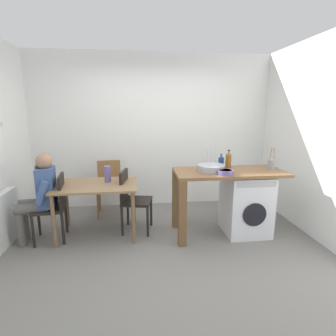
{
  "coord_description": "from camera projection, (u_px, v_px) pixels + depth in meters",
  "views": [
    {
      "loc": [
        -0.29,
        -3.09,
        1.75
      ],
      "look_at": [
        0.13,
        0.45,
        0.96
      ],
      "focal_mm": 28.52,
      "sensor_mm": 36.0,
      "label": 1
    }
  ],
  "objects": [
    {
      "name": "kitchen_counter",
      "position": [
        214.0,
        182.0,
        3.67
      ],
      "size": [
        1.5,
        0.68,
        0.92
      ],
      "color": "brown",
      "rests_on": "ground_plane"
    },
    {
      "name": "mixing_bowl",
      "position": [
        225.0,
        172.0,
        3.45
      ],
      "size": [
        0.21,
        0.21,
        0.06
      ],
      "color": "slate",
      "rests_on": "kitchen_counter"
    },
    {
      "name": "utensil_crock",
      "position": [
        272.0,
        164.0,
        3.77
      ],
      "size": [
        0.11,
        0.11,
        0.3
      ],
      "color": "gray",
      "rests_on": "kitchen_counter"
    },
    {
      "name": "wall_back",
      "position": [
        153.0,
        131.0,
        4.81
      ],
      "size": [
        4.6,
        0.1,
        2.7
      ],
      "primitive_type": "cube",
      "color": "white",
      "rests_on": "ground_plane"
    },
    {
      "name": "tap",
      "position": [
        208.0,
        159.0,
        3.78
      ],
      "size": [
        0.02,
        0.02,
        0.28
      ],
      "primitive_type": "cylinder",
      "color": "#B2B2B7",
      "rests_on": "kitchen_counter"
    },
    {
      "name": "sink_basin",
      "position": [
        211.0,
        168.0,
        3.62
      ],
      "size": [
        0.38,
        0.38,
        0.09
      ],
      "primitive_type": "cylinder",
      "color": "#9EA0A5",
      "rests_on": "kitchen_counter"
    },
    {
      "name": "dining_table",
      "position": [
        97.0,
        191.0,
        3.69
      ],
      "size": [
        1.1,
        0.76,
        0.74
      ],
      "color": "olive",
      "rests_on": "ground_plane"
    },
    {
      "name": "wall_counter_side",
      "position": [
        332.0,
        141.0,
        3.36
      ],
      "size": [
        0.1,
        3.8,
        2.7
      ],
      "primitive_type": "cube",
      "color": "white",
      "rests_on": "ground_plane"
    },
    {
      "name": "washing_machine",
      "position": [
        246.0,
        204.0,
        3.8
      ],
      "size": [
        0.6,
        0.61,
        0.86
      ],
      "color": "silver",
      "rests_on": "ground_plane"
    },
    {
      "name": "vase",
      "position": [
        108.0,
        174.0,
        3.75
      ],
      "size": [
        0.09,
        0.09,
        0.23
      ],
      "primitive_type": "cylinder",
      "color": "slate",
      "rests_on": "dining_table"
    },
    {
      "name": "chair_opposite",
      "position": [
        132.0,
        197.0,
        3.83
      ],
      "size": [
        0.47,
        0.47,
        0.9
      ],
      "rotation": [
        0.0,
        0.0,
        -1.76
      ],
      "color": "black",
      "rests_on": "ground_plane"
    },
    {
      "name": "chair_spare_by_wall",
      "position": [
        109.0,
        185.0,
        4.48
      ],
      "size": [
        0.43,
        0.43,
        0.9
      ],
      "rotation": [
        0.0,
        0.0,
        3.21
      ],
      "color": "olive",
      "rests_on": "ground_plane"
    },
    {
      "name": "radiator",
      "position": [
        2.0,
        222.0,
        3.39
      ],
      "size": [
        0.1,
        0.8,
        0.7
      ],
      "primitive_type": "cube",
      "color": "white",
      "rests_on": "ground_plane"
    },
    {
      "name": "seated_person",
      "position": [
        40.0,
        193.0,
        3.49
      ],
      "size": [
        0.53,
        0.53,
        1.2
      ],
      "rotation": [
        0.0,
        0.0,
        1.7
      ],
      "color": "#595651",
      "rests_on": "ground_plane"
    },
    {
      "name": "scissors",
      "position": [
        228.0,
        172.0,
        3.56
      ],
      "size": [
        0.15,
        0.06,
        0.01
      ],
      "color": "#B2B2B7",
      "rests_on": "kitchen_counter"
    },
    {
      "name": "chair_person_seat",
      "position": [
        54.0,
        204.0,
        3.57
      ],
      "size": [
        0.45,
        0.45,
        0.9
      ],
      "rotation": [
        0.0,
        0.0,
        1.7
      ],
      "color": "black",
      "rests_on": "ground_plane"
    },
    {
      "name": "ground_plane",
      "position": [
        162.0,
        249.0,
        3.41
      ],
      "size": [
        5.46,
        5.46,
        0.0
      ],
      "primitive_type": "plane",
      "color": "slate"
    },
    {
      "name": "bottle_tall_green",
      "position": [
        221.0,
        161.0,
        3.86
      ],
      "size": [
        0.08,
        0.08,
        0.19
      ],
      "color": "navy",
      "rests_on": "kitchen_counter"
    },
    {
      "name": "bottle_squat_brown",
      "position": [
        228.0,
        160.0,
        3.83
      ],
      "size": [
        0.08,
        0.08,
        0.26
      ],
      "color": "brown",
      "rests_on": "kitchen_counter"
    }
  ]
}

